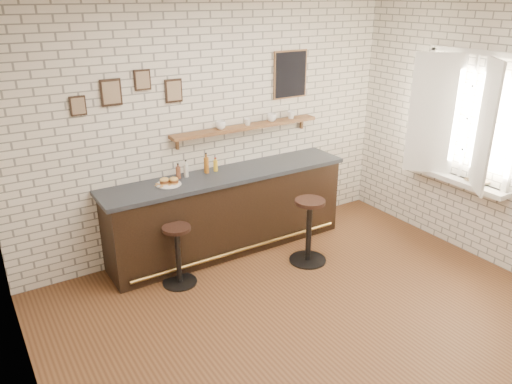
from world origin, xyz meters
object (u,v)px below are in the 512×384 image
at_px(bar_counter, 228,212).
at_px(bar_stool_right, 309,229).
at_px(bitters_bottle_amber, 206,165).
at_px(shelf_cup_c, 272,118).
at_px(bitters_bottle_brown, 178,172).
at_px(shelf_cup_b, 248,122).
at_px(ciabatta_sandwich, 169,181).
at_px(book_upper, 473,181).
at_px(book_lower, 471,182).
at_px(bar_stool_left, 178,253).
at_px(shelf_cup_d, 291,115).
at_px(bitters_bottle_white, 186,170).
at_px(condiment_bottle_yellow, 216,165).
at_px(shelf_cup_a, 221,125).
at_px(sandwich_plate, 169,184).

relative_size(bar_counter, bar_stool_right, 3.89).
relative_size(bitters_bottle_amber, shelf_cup_c, 1.99).
bearing_deg(bitters_bottle_brown, shelf_cup_b, 3.07).
xyz_separation_m(ciabatta_sandwich, bitters_bottle_brown, (0.17, 0.13, 0.03)).
bearing_deg(book_upper, book_lower, 101.65).
bearing_deg(bar_stool_left, shelf_cup_d, 17.81).
bearing_deg(book_upper, bar_stool_left, 170.75).
bearing_deg(bitters_bottle_white, bitters_bottle_brown, 180.00).
height_order(condiment_bottle_yellow, bar_stool_left, condiment_bottle_yellow).
height_order(bitters_bottle_amber, bar_stool_right, bitters_bottle_amber).
xyz_separation_m(bar_stool_left, bar_stool_right, (1.51, -0.37, 0.06)).
xyz_separation_m(shelf_cup_a, shelf_cup_d, (1.03, 0.00, -0.00)).
relative_size(shelf_cup_b, book_upper, 0.37).
bearing_deg(shelf_cup_d, bitters_bottle_white, 179.36).
xyz_separation_m(condiment_bottle_yellow, book_lower, (2.45, -1.78, -0.14)).
bearing_deg(shelf_cup_c, bar_stool_left, 130.53).
xyz_separation_m(bar_counter, bitters_bottle_brown, (-0.57, 0.15, 0.58)).
bearing_deg(bitters_bottle_white, book_lower, -32.09).
relative_size(ciabatta_sandwich, condiment_bottle_yellow, 1.34).
relative_size(condiment_bottle_yellow, book_lower, 0.71).
distance_m(bar_counter, bitters_bottle_white, 0.76).
bearing_deg(bar_stool_left, bar_stool_right, -13.63).
distance_m(ciabatta_sandwich, shelf_cup_c, 1.59).
height_order(shelf_cup_b, shelf_cup_c, shelf_cup_c).
height_order(ciabatta_sandwich, bitters_bottle_brown, bitters_bottle_brown).
bearing_deg(bitters_bottle_white, bar_stool_right, -39.96).
xyz_separation_m(bitters_bottle_amber, book_lower, (2.57, -1.78, -0.17)).
relative_size(bitters_bottle_amber, shelf_cup_a, 1.98).
height_order(bitters_bottle_brown, bitters_bottle_amber, bitters_bottle_amber).
xyz_separation_m(bitters_bottle_amber, condiment_bottle_yellow, (0.12, 0.00, -0.03)).
distance_m(bitters_bottle_white, bar_stool_left, 1.00).
bearing_deg(condiment_bottle_yellow, bitters_bottle_white, -180.00).
bearing_deg(book_lower, bar_stool_left, 168.00).
bearing_deg(sandwich_plate, shelf_cup_b, 9.06).
distance_m(shelf_cup_b, shelf_cup_c, 0.36).
relative_size(sandwich_plate, book_upper, 1.16).
height_order(bar_stool_right, shelf_cup_d, shelf_cup_d).
bearing_deg(bitters_bottle_white, shelf_cup_d, 1.95).
relative_size(bitters_bottle_amber, bar_stool_right, 0.31).
height_order(bitters_bottle_brown, bar_stool_right, bitters_bottle_brown).
bearing_deg(shelf_cup_b, sandwich_plate, 124.64).
relative_size(bitters_bottle_white, shelf_cup_c, 1.64).
bearing_deg(bitters_bottle_brown, bar_counter, -14.73).
distance_m(sandwich_plate, bitters_bottle_white, 0.32).
bearing_deg(bar_stool_right, book_lower, -26.14).
relative_size(shelf_cup_a, shelf_cup_d, 1.22).
height_order(bar_stool_left, shelf_cup_c, shelf_cup_c).
bearing_deg(bar_stool_right, bar_counter, 129.55).
bearing_deg(bar_stool_right, sandwich_plate, 150.11).
relative_size(bitters_bottle_white, bar_stool_left, 0.29).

